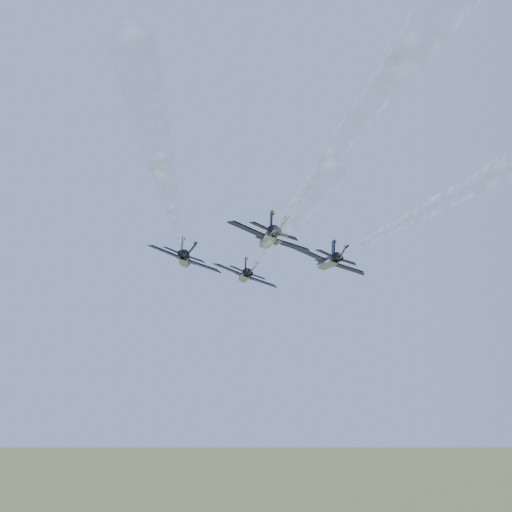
% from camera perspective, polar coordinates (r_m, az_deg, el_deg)
% --- Properties ---
extents(jet_lead, '(11.05, 15.77, 4.87)m').
position_cam_1_polar(jet_lead, '(114.45, -0.99, -1.78)').
color(jet_lead, black).
extents(jet_left, '(11.05, 15.77, 4.87)m').
position_cam_1_polar(jet_left, '(101.15, -6.35, -0.30)').
color(jet_left, black).
extents(jet_right, '(11.05, 15.77, 4.87)m').
position_cam_1_polar(jet_right, '(103.04, 6.43, -0.52)').
color(jet_right, black).
extents(jet_slot, '(11.05, 15.77, 4.87)m').
position_cam_1_polar(jet_slot, '(87.07, 1.14, 1.58)').
color(jet_slot, black).
extents(smoke_trail_lead, '(22.30, 68.05, 2.48)m').
position_cam_1_polar(smoke_trail_lead, '(63.64, 3.12, 6.90)').
color(smoke_trail_lead, white).
extents(smoke_trail_left, '(22.30, 68.05, 2.48)m').
position_cam_1_polar(smoke_trail_left, '(50.70, -6.68, 12.13)').
color(smoke_trail_left, white).
extents(smoke_trail_right, '(22.30, 68.05, 2.48)m').
position_cam_1_polar(smoke_trail_right, '(54.80, 18.36, 10.78)').
color(smoke_trail_right, white).
extents(smoke_trail_slot, '(22.30, 68.05, 2.48)m').
position_cam_1_polar(smoke_trail_slot, '(38.89, 11.32, 20.46)').
color(smoke_trail_slot, white).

